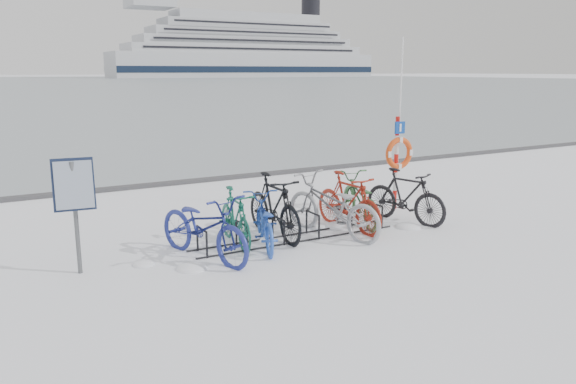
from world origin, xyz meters
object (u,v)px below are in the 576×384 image
Objects in this scene: info_board at (74,191)px; bike_rack at (296,229)px; cruise_ferry at (246,53)px; lifebuoy_station at (398,153)px.

bike_rack is at bearing 6.40° from info_board.
bike_rack is at bearing -114.76° from cruise_ferry.
cruise_ferry is at bearing 65.80° from lifebuoy_station.
lifebuoy_station is at bearing 16.21° from bike_rack.
lifebuoy_station reaches higher than bike_rack.
bike_rack is at bearing -163.79° from lifebuoy_station.
info_board is at bearing -115.52° from cruise_ferry.
info_board is 6.88m from lifebuoy_station.
info_board is (-3.73, 0.04, 1.09)m from bike_rack.
info_board is 255.94m from cruise_ferry.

